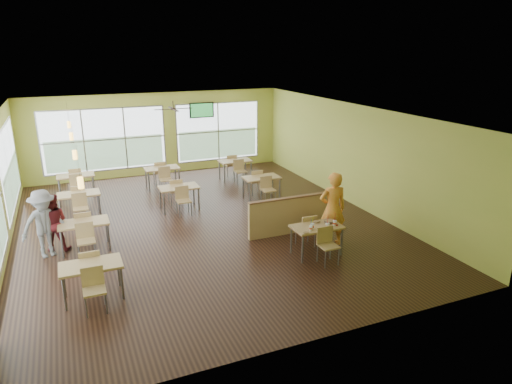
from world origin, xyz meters
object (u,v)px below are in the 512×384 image
(main_table, at_px, (317,230))
(man_plaid, at_px, (333,209))
(half_wall_divider, at_px, (290,215))
(food_basket, at_px, (329,221))

(main_table, height_order, man_plaid, man_plaid)
(half_wall_divider, xyz_separation_m, food_basket, (0.39, -1.38, 0.26))
(half_wall_divider, relative_size, food_basket, 8.74)
(food_basket, bearing_deg, main_table, -169.84)
(half_wall_divider, bearing_deg, man_plaid, -57.90)
(half_wall_divider, height_order, man_plaid, man_plaid)
(man_plaid, xyz_separation_m, food_basket, (-0.28, -0.32, -0.18))
(food_basket, bearing_deg, half_wall_divider, 105.66)
(half_wall_divider, xyz_separation_m, man_plaid, (0.67, -1.06, 0.44))
(main_table, relative_size, half_wall_divider, 0.63)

